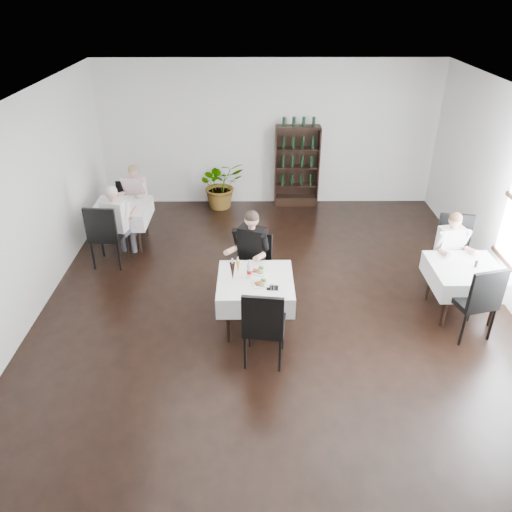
{
  "coord_description": "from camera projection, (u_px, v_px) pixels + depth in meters",
  "views": [
    {
      "loc": [
        -0.33,
        -5.76,
        4.36
      ],
      "look_at": [
        -0.29,
        0.2,
        1.02
      ],
      "focal_mm": 35.0,
      "sensor_mm": 36.0,
      "label": 1
    }
  ],
  "objects": [
    {
      "name": "plate_far",
      "position": [
        259.0,
        271.0,
        6.94
      ],
      "size": [
        0.29,
        0.29,
        0.07
      ],
      "color": "white",
      "rests_on": "main_table"
    },
    {
      "name": "main_table",
      "position": [
        255.0,
        288.0,
        6.85
      ],
      "size": [
        1.03,
        1.03,
        0.77
      ],
      "color": "black",
      "rests_on": "ground"
    },
    {
      "name": "left_chair_far",
      "position": [
        129.0,
        202.0,
        9.72
      ],
      "size": [
        0.51,
        0.51,
        0.92
      ],
      "color": "black",
      "rests_on": "ground"
    },
    {
      "name": "right_table",
      "position": [
        465.0,
        276.0,
        7.13
      ],
      "size": [
        0.98,
        0.98,
        0.77
      ],
      "color": "black",
      "rests_on": "ground"
    },
    {
      "name": "pepper_mill",
      "position": [
        476.0,
        264.0,
        7.03
      ],
      "size": [
        0.05,
        0.05,
        0.1
      ],
      "primitive_type": "cylinder",
      "rotation": [
        0.0,
        0.0,
        0.32
      ],
      "color": "black",
      "rests_on": "right_table"
    },
    {
      "name": "main_chair_near",
      "position": [
        264.0,
        323.0,
        6.14
      ],
      "size": [
        0.57,
        0.57,
        1.11
      ],
      "color": "black",
      "rests_on": "ground"
    },
    {
      "name": "left_table",
      "position": [
        122.0,
        213.0,
        9.02
      ],
      "size": [
        0.98,
        0.98,
        0.77
      ],
      "color": "black",
      "rests_on": "ground"
    },
    {
      "name": "diner_left_near",
      "position": [
        117.0,
        217.0,
        8.44
      ],
      "size": [
        0.58,
        0.61,
        1.39
      ],
      "color": "#3D3D45",
      "rests_on": "ground"
    },
    {
      "name": "main_chair_far",
      "position": [
        253.0,
        263.0,
        7.46
      ],
      "size": [
        0.64,
        0.64,
        1.08
      ],
      "color": "black",
      "rests_on": "ground"
    },
    {
      "name": "left_chair_near",
      "position": [
        105.0,
        232.0,
        8.3
      ],
      "size": [
        0.56,
        0.56,
        1.13
      ],
      "color": "black",
      "rests_on": "ground"
    },
    {
      "name": "napkin_cutlery",
      "position": [
        272.0,
        288.0,
        6.58
      ],
      "size": [
        0.16,
        0.17,
        0.02
      ],
      "color": "black",
      "rests_on": "main_table"
    },
    {
      "name": "pilsner_dark",
      "position": [
        233.0,
        271.0,
        6.69
      ],
      "size": [
        0.08,
        0.08,
        0.34
      ],
      "color": "black",
      "rests_on": "main_table"
    },
    {
      "name": "room_shell",
      "position": [
        279.0,
        231.0,
        6.42
      ],
      "size": [
        9.0,
        9.0,
        9.0
      ],
      "color": "black",
      "rests_on": "ground"
    },
    {
      "name": "pilsner_lager",
      "position": [
        238.0,
        267.0,
        6.86
      ],
      "size": [
        0.06,
        0.06,
        0.26
      ],
      "color": "#B6832E",
      "rests_on": "main_table"
    },
    {
      "name": "diner_right_far",
      "position": [
        452.0,
        248.0,
        7.53
      ],
      "size": [
        0.54,
        0.56,
        1.34
      ],
      "color": "#3D3D45",
      "rests_on": "ground"
    },
    {
      "name": "right_chair_far",
      "position": [
        454.0,
        246.0,
        7.85
      ],
      "size": [
        0.6,
        0.6,
        1.14
      ],
      "color": "black",
      "rests_on": "ground"
    },
    {
      "name": "coke_bottle",
      "position": [
        249.0,
        271.0,
        6.76
      ],
      "size": [
        0.07,
        0.07,
        0.27
      ],
      "color": "silver",
      "rests_on": "main_table"
    },
    {
      "name": "wine_shelf",
      "position": [
        297.0,
        167.0,
        10.51
      ],
      "size": [
        0.9,
        0.28,
        1.75
      ],
      "color": "black",
      "rests_on": "ground"
    },
    {
      "name": "diner_left_far",
      "position": [
        134.0,
        193.0,
        9.49
      ],
      "size": [
        0.54,
        0.57,
        1.3
      ],
      "color": "#3D3D45",
      "rests_on": "ground"
    },
    {
      "name": "plate_near",
      "position": [
        261.0,
        283.0,
        6.65
      ],
      "size": [
        0.25,
        0.25,
        0.07
      ],
      "color": "white",
      "rests_on": "main_table"
    },
    {
      "name": "right_chair_near",
      "position": [
        477.0,
        298.0,
        6.61
      ],
      "size": [
        0.63,
        0.63,
        1.13
      ],
      "color": "black",
      "rests_on": "ground"
    },
    {
      "name": "potted_tree",
      "position": [
        221.0,
        184.0,
        10.56
      ],
      "size": [
        1.16,
        1.09,
        1.03
      ],
      "primitive_type": "imported",
      "rotation": [
        0.0,
        0.0,
        0.37
      ],
      "color": "#276121",
      "rests_on": "ground"
    },
    {
      "name": "diner_main",
      "position": [
        250.0,
        250.0,
        7.35
      ],
      "size": [
        0.65,
        0.68,
        1.45
      ],
      "color": "#3D3D45",
      "rests_on": "ground"
    }
  ]
}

